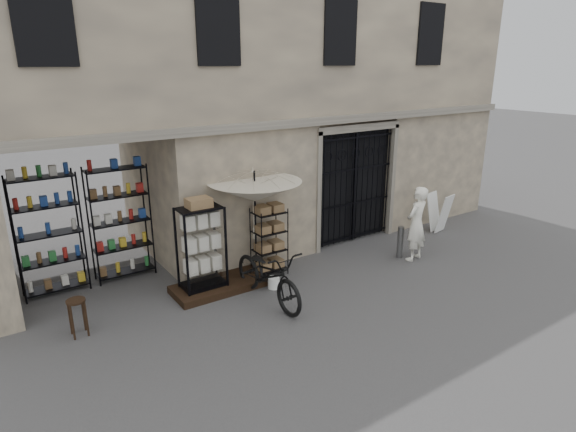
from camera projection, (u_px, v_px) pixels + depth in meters
ground at (357, 287)px, 10.14m from camera, size 80.00×80.00×0.00m
main_building at (256, 63)px, 11.91m from camera, size 14.00×4.00×9.00m
shop_recess at (93, 223)px, 9.47m from camera, size 3.00×1.70×3.00m
shop_shelving at (86, 229)px, 9.91m from camera, size 2.70×0.50×2.50m
iron_gate at (350, 185)px, 12.41m from camera, size 2.50×0.21×3.00m
step_platform at (221, 285)px, 10.04m from camera, size 2.00×0.90×0.15m
display_cabinet at (202, 252)px, 9.62m from camera, size 0.87×0.58×1.82m
wire_rack at (269, 242)px, 10.55m from camera, size 0.69×0.51×1.53m
market_umbrella at (255, 186)px, 10.08m from camera, size 2.04×2.06×2.85m
white_bucket at (274, 283)px, 10.07m from camera, size 0.28×0.28×0.24m
bicycle at (269, 301)px, 9.55m from camera, size 0.79×1.16×2.17m
wooden_stool at (78, 317)px, 8.25m from camera, size 0.34×0.34×0.67m
steel_bollard at (400, 242)px, 11.57m from camera, size 0.17×0.17×0.79m
shopkeeper at (413, 259)px, 11.59m from camera, size 1.06×1.90×0.43m
easel_sign at (439, 213)px, 13.32m from camera, size 0.61×0.67×1.07m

